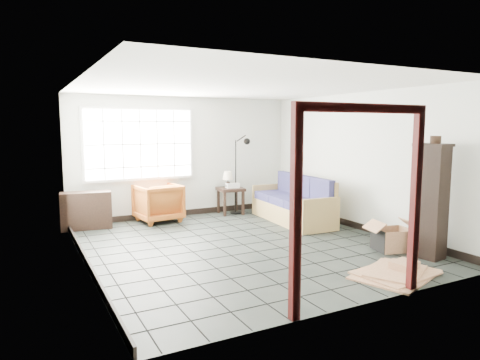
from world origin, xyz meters
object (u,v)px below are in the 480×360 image
side_table (231,192)px  tall_shelf (430,200)px  armchair (158,201)px  futon_sofa (295,205)px

side_table → tall_shelf: bearing=-74.5°
armchair → side_table: (1.68, -0.00, 0.06)m
tall_shelf → side_table: bearing=97.0°
futon_sofa → tall_shelf: size_ratio=1.29×
futon_sofa → side_table: size_ratio=3.69×
armchair → tall_shelf: tall_shelf is taller
armchair → side_table: size_ratio=1.45×
side_table → tall_shelf: tall_shelf is taller
futon_sofa → side_table: 1.56m
armchair → side_table: armchair is taller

